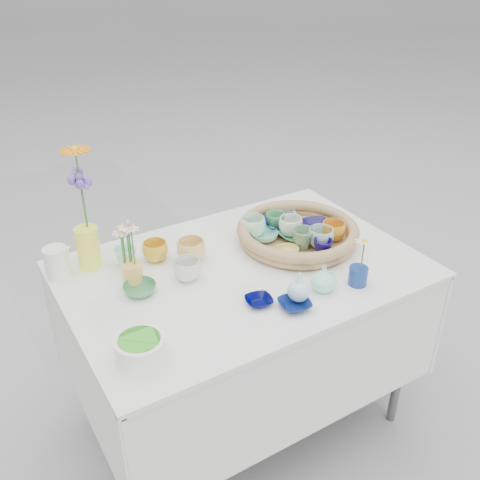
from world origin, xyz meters
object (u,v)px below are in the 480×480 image
display_table (242,416)px  tall_vase_yellow (88,247)px  wicker_tray (297,233)px  bud_vase_seafoam (324,278)px

display_table → tall_vase_yellow: size_ratio=8.11×
display_table → tall_vase_yellow: bearing=147.6°
wicker_tray → tall_vase_yellow: tall_vase_yellow is taller
bud_vase_seafoam → tall_vase_yellow: (-0.63, 0.55, 0.03)m
display_table → wicker_tray: 0.85m
wicker_tray → tall_vase_yellow: size_ratio=3.05×
wicker_tray → bud_vase_seafoam: (-0.12, -0.31, 0.01)m
bud_vase_seafoam → tall_vase_yellow: tall_vase_yellow is taller
wicker_tray → bud_vase_seafoam: bearing=-111.5°
display_table → bud_vase_seafoam: 0.87m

